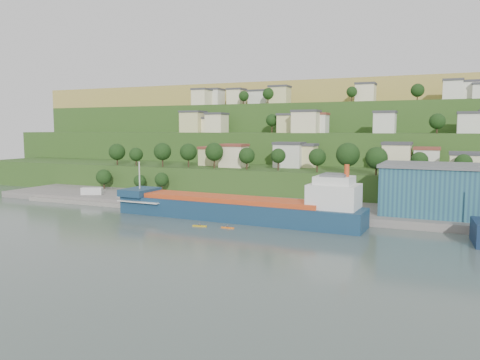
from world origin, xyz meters
The scene contains 10 objects.
ground centered at (0.00, 0.00, 0.00)m, with size 500.00×500.00×0.00m, color #465551.
quay centered at (20.00, 28.00, 0.00)m, with size 220.00×26.00×4.00m, color slate.
pebble_beach centered at (-55.00, 22.00, 0.00)m, with size 40.00×18.00×2.40m, color slate.
hillside centered at (0.00, 168.71, 0.09)m, with size 360.00×210.97×96.00m.
cargo_ship_near centered at (2.99, 10.26, 2.75)m, with size 67.39×13.37×17.22m.
warehouse centered at (50.83, 27.89, 8.43)m, with size 31.37×19.62×12.80m.
caravan centered at (-55.96, 21.53, 2.77)m, with size 6.73×2.80×3.14m, color silver.
dinghy centered at (-42.86, 21.07, 1.63)m, with size 4.31×1.62×0.86m, color silver.
kayak_orange centered at (3.57, -0.19, 0.24)m, with size 3.25×0.70×0.81m.
kayak_yellow centered at (-3.52, -1.05, 0.26)m, with size 3.57×1.17×0.88m.
Camera 1 is at (49.80, -99.46, 23.51)m, focal length 35.00 mm.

